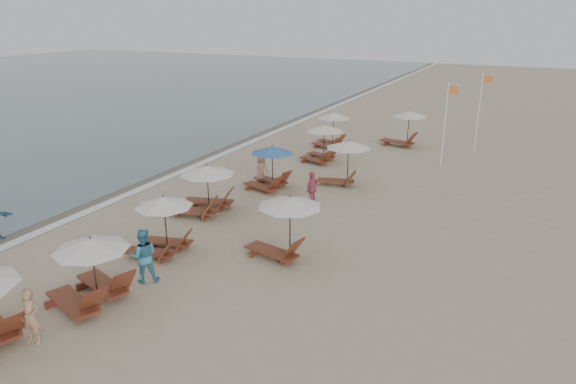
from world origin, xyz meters
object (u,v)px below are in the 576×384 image
at_px(beachgoer_far_b, 261,168).
at_px(lounger_station_5, 321,143).
at_px(lounger_station_4, 268,167).
at_px(beachgoer_far_a, 312,188).
at_px(lounger_station_6, 330,129).
at_px(lounger_station_1, 88,272).
at_px(inland_station_1, 344,157).
at_px(inland_station_2, 403,126).
at_px(beachgoer_mid_a, 144,256).
at_px(beachgoer_near, 30,316).
at_px(lounger_station_2, 161,225).
at_px(flag_pole_near, 446,121).
at_px(lounger_station_3, 203,190).
at_px(inland_station_0, 282,222).

bearing_deg(beachgoer_far_b, lounger_station_5, 2.41).
relative_size(lounger_station_4, beachgoer_far_a, 1.55).
height_order(lounger_station_6, beachgoer_far_a, lounger_station_6).
distance_m(lounger_station_1, inland_station_1, 14.07).
distance_m(lounger_station_4, inland_station_2, 11.89).
distance_m(inland_station_2, beachgoer_far_b, 11.56).
bearing_deg(beachgoer_mid_a, beachgoer_near, 45.43).
bearing_deg(lounger_station_1, beachgoer_near, -85.70).
bearing_deg(inland_station_2, lounger_station_2, -100.55).
xyz_separation_m(inland_station_2, flag_pole_near, (3.20, -3.85, 1.30)).
distance_m(lounger_station_2, beachgoer_far_b, 8.76).
distance_m(lounger_station_2, inland_station_2, 19.71).
xyz_separation_m(lounger_station_3, beachgoer_near, (1.39, -9.68, -0.25)).
bearing_deg(beachgoer_mid_a, lounger_station_1, 32.93).
xyz_separation_m(inland_station_0, beachgoer_near, (-3.57, -7.30, -0.58)).
height_order(inland_station_2, beachgoer_mid_a, inland_station_2).
relative_size(lounger_station_3, beachgoer_far_b, 1.89).
height_order(lounger_station_1, lounger_station_6, lounger_station_6).
bearing_deg(lounger_station_3, inland_station_2, 73.29).
bearing_deg(lounger_station_4, inland_station_1, 34.94).
relative_size(inland_station_1, beachgoer_far_a, 1.65).
bearing_deg(inland_station_1, lounger_station_4, -145.06).
bearing_deg(lounger_station_3, lounger_station_2, -75.61).
height_order(lounger_station_3, inland_station_1, inland_station_1).
bearing_deg(lounger_station_6, beachgoer_far_b, -92.69).
relative_size(lounger_station_3, lounger_station_5, 1.15).
height_order(lounger_station_4, beachgoer_far_a, lounger_station_4).
height_order(lounger_station_3, lounger_station_5, lounger_station_5).
height_order(lounger_station_5, flag_pole_near, flag_pole_near).
bearing_deg(beachgoer_mid_a, inland_station_0, -170.52).
relative_size(inland_station_0, inland_station_2, 0.96).
xyz_separation_m(beachgoer_mid_a, flag_pole_near, (6.01, 17.40, 1.69)).
height_order(lounger_station_2, inland_station_0, inland_station_0).
height_order(lounger_station_1, beachgoer_near, lounger_station_1).
bearing_deg(beachgoer_mid_a, lounger_station_6, -124.57).
xyz_separation_m(inland_station_1, beachgoer_mid_a, (-2.21, -12.07, -0.56)).
xyz_separation_m(lounger_station_1, beachgoer_far_b, (-1.04, 12.30, -0.25)).
distance_m(lounger_station_5, lounger_station_6, 3.53).
xyz_separation_m(lounger_station_1, lounger_station_2, (-0.22, 3.58, 0.11)).
bearing_deg(beachgoer_near, beachgoer_far_a, 68.41).
xyz_separation_m(lounger_station_5, beachgoer_near, (0.02, -19.33, -0.35)).
xyz_separation_m(lounger_station_4, lounger_station_6, (-0.38, 8.99, 0.11)).
height_order(lounger_station_1, beachgoer_mid_a, lounger_station_1).
distance_m(lounger_station_2, lounger_station_4, 8.07).
relative_size(lounger_station_4, inland_station_0, 0.88).
bearing_deg(lounger_station_6, inland_station_0, -74.22).
relative_size(beachgoer_far_a, flag_pole_near, 0.34).
bearing_deg(flag_pole_near, inland_station_1, -125.48).
distance_m(lounger_station_4, inland_station_1, 3.75).
bearing_deg(beachgoer_far_a, inland_station_2, -176.61).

